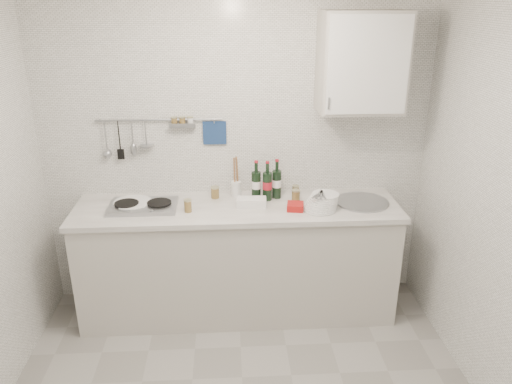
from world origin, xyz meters
TOP-DOWN VIEW (x-y plane):
  - back_wall at (0.00, 1.40)m, footprint 3.00×0.02m
  - counter at (0.01, 1.10)m, footprint 2.44×0.64m
  - wall_rail at (-0.60, 1.37)m, footprint 0.98×0.09m
  - wall_cabinet at (0.90, 1.22)m, footprint 0.60×0.38m
  - plate_stack_hob at (-0.79, 1.13)m, footprint 0.30×0.30m
  - plate_stack_sink at (0.62, 1.00)m, footprint 0.27×0.26m
  - wine_bottles at (0.23, 1.22)m, footprint 0.23×0.11m
  - butter_dish at (0.11, 1.08)m, footprint 0.23×0.12m
  - strawberry_punnet at (0.43, 1.00)m, footprint 0.14×0.14m
  - utensil_crock at (-0.00, 1.30)m, footprint 0.08×0.08m
  - jar_a at (-0.17, 1.26)m, footprint 0.07×0.07m
  - jar_b at (0.47, 1.30)m, footprint 0.06×0.06m
  - jar_c at (0.45, 1.17)m, footprint 0.07×0.07m
  - jar_d at (-0.36, 1.01)m, footprint 0.06×0.06m

SIDE VIEW (x-z plane):
  - counter at x=0.01m, z-range -0.05..0.92m
  - plate_stack_hob at x=-0.79m, z-range 0.92..0.96m
  - strawberry_punnet at x=0.43m, z-range 0.92..0.97m
  - butter_dish at x=0.11m, z-range 0.92..0.99m
  - jar_b at x=0.47m, z-range 0.92..1.00m
  - jar_c at x=0.45m, z-range 0.92..1.01m
  - jar_a at x=-0.17m, z-range 0.92..1.01m
  - jar_d at x=-0.36m, z-range 0.92..1.02m
  - plate_stack_sink at x=0.62m, z-range 0.91..1.03m
  - utensil_crock at x=0.00m, z-range 0.83..1.16m
  - wine_bottles at x=0.23m, z-range 0.92..1.23m
  - back_wall at x=0.00m, z-range 0.00..2.50m
  - wall_rail at x=-0.60m, z-range 1.26..1.60m
  - wall_cabinet at x=0.90m, z-range 1.60..2.30m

